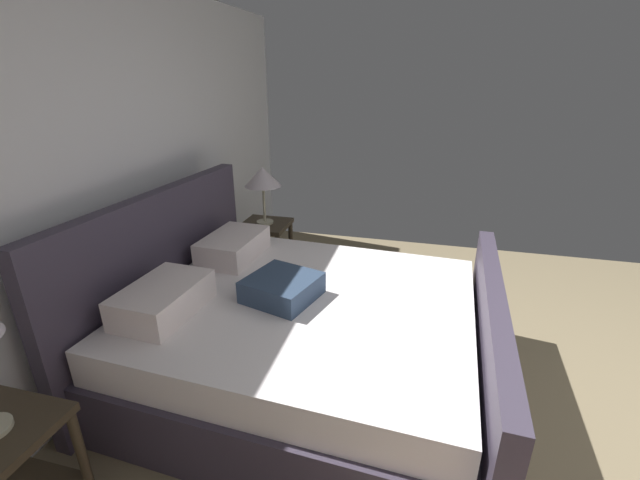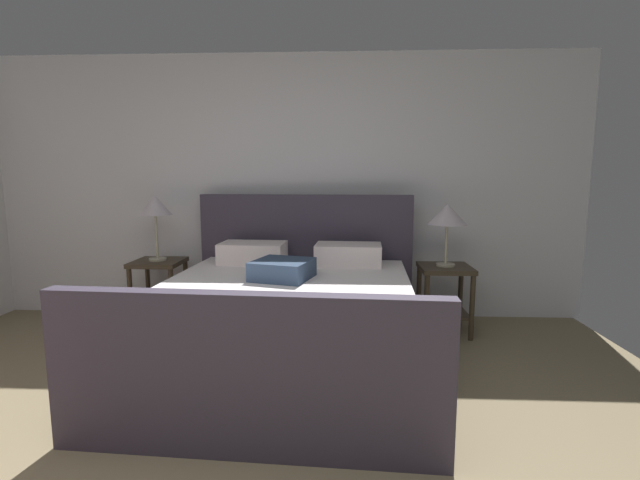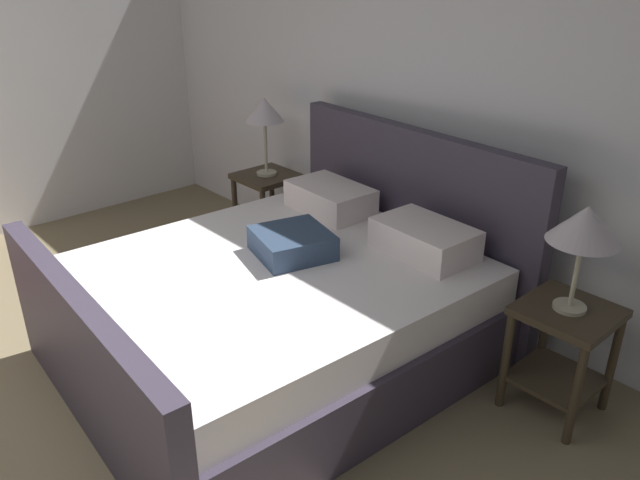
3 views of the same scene
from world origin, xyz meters
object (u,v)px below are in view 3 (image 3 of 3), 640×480
at_px(nightstand_right, 562,342).
at_px(nightstand_left, 268,198).
at_px(table_lamp_left, 264,112).
at_px(table_lamp_right, 585,227).
at_px(bed, 283,304).

height_order(nightstand_right, nightstand_left, same).
relative_size(nightstand_right, table_lamp_left, 0.99).
relative_size(table_lamp_right, table_lamp_left, 0.89).
xyz_separation_m(table_lamp_right, table_lamp_left, (-2.62, 0.15, 0.06)).
relative_size(bed, nightstand_left, 3.93).
distance_m(nightstand_right, table_lamp_left, 2.71).
bearing_deg(nightstand_right, bed, -150.06).
height_order(table_lamp_right, nightstand_left, table_lamp_right).
bearing_deg(table_lamp_left, table_lamp_right, -3.22).
distance_m(bed, nightstand_left, 1.59).
bearing_deg(table_lamp_right, bed, -150.06).
bearing_deg(table_lamp_right, nightstand_left, 176.78).
bearing_deg(table_lamp_right, table_lamp_left, 176.78).
height_order(bed, nightstand_left, bed).
bearing_deg(bed, table_lamp_left, 145.54).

